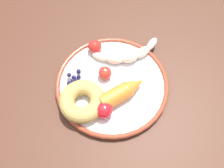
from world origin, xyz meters
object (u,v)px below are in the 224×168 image
at_px(plate, 112,85).
at_px(tomato_far, 105,73).
at_px(tomato_near, 104,110).
at_px(donut, 82,101).
at_px(banana, 128,55).
at_px(carrot_orange, 123,92).
at_px(dining_table, 95,96).
at_px(tomato_mid, 95,47).
at_px(blueberry_pile, 74,80).

distance_m(plate, tomato_far, 0.03).
bearing_deg(tomato_near, donut, 119.35).
bearing_deg(donut, tomato_near, -60.65).
xyz_separation_m(banana, carrot_orange, (-0.08, -0.08, 0.01)).
xyz_separation_m(dining_table, tomato_mid, (0.05, 0.07, 0.12)).
xyz_separation_m(plate, carrot_orange, (0.00, -0.04, 0.02)).
distance_m(banana, carrot_orange, 0.11).
bearing_deg(carrot_orange, donut, 158.04).
height_order(banana, blueberry_pile, banana).
distance_m(plate, tomato_near, 0.08).
distance_m(plate, blueberry_pile, 0.10).
xyz_separation_m(plate, tomato_near, (-0.06, -0.05, 0.02)).
bearing_deg(donut, plate, 2.50).
height_order(dining_table, plate, plate).
height_order(dining_table, banana, banana).
bearing_deg(plate, carrot_orange, -86.12).
bearing_deg(donut, dining_table, 36.30).
xyz_separation_m(blueberry_pile, tomato_far, (0.07, -0.03, 0.01)).
xyz_separation_m(carrot_orange, tomato_near, (-0.06, -0.01, 0.00)).
bearing_deg(tomato_mid, banana, -49.83).
relative_size(dining_table, tomato_far, 36.31).
distance_m(donut, tomato_near, 0.06).
bearing_deg(blueberry_pile, dining_table, -31.71).
xyz_separation_m(dining_table, tomato_far, (0.03, -0.01, 0.11)).
relative_size(carrot_orange, blueberry_pile, 2.40).
xyz_separation_m(plate, donut, (-0.09, -0.00, 0.02)).
relative_size(dining_table, carrot_orange, 9.86).
xyz_separation_m(carrot_orange, blueberry_pile, (-0.07, 0.10, -0.01)).
bearing_deg(donut, tomato_mid, 45.08).
distance_m(banana, tomato_mid, 0.09).
bearing_deg(blueberry_pile, tomato_near, -85.11).
distance_m(blueberry_pile, tomato_near, 0.12).
height_order(blueberry_pile, tomato_far, tomato_far).
bearing_deg(dining_table, tomato_near, -108.05).
bearing_deg(blueberry_pile, donut, -104.89).
xyz_separation_m(banana, donut, (-0.17, -0.04, 0.01)).
height_order(carrot_orange, tomato_mid, carrot_orange).
xyz_separation_m(donut, tomato_far, (0.09, 0.03, -0.00)).
bearing_deg(tomato_near, blueberry_pile, 94.89).
height_order(donut, tomato_far, donut).
height_order(dining_table, tomato_far, tomato_far).
relative_size(carrot_orange, tomato_far, 3.68).
height_order(donut, tomato_mid, donut).
bearing_deg(plate, dining_table, 129.83).
bearing_deg(tomato_near, tomato_mid, 62.34).
height_order(banana, tomato_far, tomato_far).
height_order(donut, tomato_near, tomato_near).
distance_m(banana, tomato_near, 0.17).
bearing_deg(dining_table, tomato_mid, 52.04).
distance_m(banana, tomato_far, 0.08).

